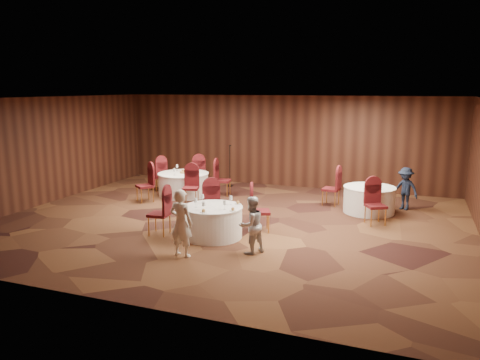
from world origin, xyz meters
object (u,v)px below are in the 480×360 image
(table_main, at_px, (213,222))
(man_c, at_px, (405,189))
(woman_a, at_px, (181,223))
(table_right, at_px, (369,199))
(woman_b, at_px, (251,225))
(mic_stand, at_px, (230,174))
(table_left, at_px, (184,184))

(table_main, height_order, man_c, man_c)
(woman_a, relative_size, man_c, 1.16)
(table_right, distance_m, woman_a, 5.98)
(woman_a, relative_size, woman_b, 1.16)
(man_c, bearing_deg, woman_a, -98.35)
(table_right, height_order, man_c, man_c)
(table_right, relative_size, mic_stand, 0.97)
(table_left, bearing_deg, man_c, 5.35)
(mic_stand, height_order, woman_b, mic_stand)
(mic_stand, bearing_deg, table_left, -114.48)
(table_left, xyz_separation_m, table_right, (5.87, -0.06, 0.00))
(table_left, relative_size, mic_stand, 1.11)
(table_left, distance_m, woman_b, 5.81)
(mic_stand, xyz_separation_m, woman_b, (2.99, -6.24, 0.20))
(table_right, bearing_deg, woman_b, -115.22)
(woman_a, height_order, woman_b, woman_a)
(woman_a, height_order, man_c, woman_a)
(table_right, bearing_deg, man_c, 36.83)
(table_main, xyz_separation_m, woman_b, (1.20, -0.71, 0.24))
(table_right, height_order, mic_stand, mic_stand)
(woman_a, bearing_deg, man_c, -120.84)
(mic_stand, relative_size, woman_b, 1.20)
(table_left, xyz_separation_m, woman_a, (2.56, -5.03, 0.34))
(mic_stand, relative_size, man_c, 1.20)
(table_left, distance_m, mic_stand, 2.09)
(table_left, relative_size, man_c, 1.34)
(table_main, relative_size, woman_b, 1.13)
(table_main, relative_size, mic_stand, 0.94)
(woman_b, height_order, man_c, woman_b)
(table_left, relative_size, woman_a, 1.15)
(table_main, bearing_deg, mic_stand, 107.91)
(woman_b, bearing_deg, table_right, -171.59)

